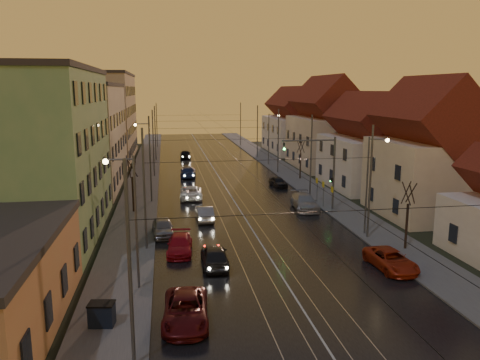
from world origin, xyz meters
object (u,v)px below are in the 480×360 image
driving_car_3 (188,172)px  driving_car_4 (185,154)px  driving_car_1 (204,213)px  street_lamp_2 (147,149)px  parked_left_1 (186,310)px  parked_right_1 (304,202)px  street_lamp_1 (371,176)px  parked_left_3 (163,227)px  parked_right_0 (391,260)px  dumpster (102,315)px  street_lamp_0 (130,210)px  traffic_light_mast (324,164)px  street_lamp_3 (271,134)px  driving_car_0 (215,256)px  parked_right_2 (278,182)px  driving_car_2 (191,192)px  parked_left_2 (180,245)px

driving_car_3 → driving_car_4: 17.40m
driving_car_1 → driving_car_3: bearing=-90.0°
street_lamp_2 → driving_car_4: size_ratio=1.81×
parked_left_1 → parked_right_1: 24.60m
street_lamp_2 → parked_right_1: street_lamp_2 is taller
street_lamp_1 → parked_left_3: size_ratio=1.98×
parked_right_0 → street_lamp_2: bearing=118.0°
driving_car_4 → dumpster: (-6.70, -57.48, -0.05)m
parked_right_0 → street_lamp_1: bearing=73.7°
street_lamp_0 → driving_car_3: bearing=82.1°
traffic_light_mast → driving_car_1: traffic_light_mast is taller
street_lamp_3 → parked_right_0: 43.54m
driving_car_0 → parked_right_0: (11.39, -2.30, -0.10)m
driving_car_0 → parked_right_2: bearing=-111.2°
parked_right_1 → driving_car_2: bearing=153.1°
traffic_light_mast → driving_car_2: bearing=150.2°
street_lamp_3 → parked_right_0: (-1.71, -43.30, -4.25)m
street_lamp_1 → parked_right_2: (-2.72, 19.71, -4.28)m
driving_car_1 → driving_car_4: size_ratio=0.93×
driving_car_0 → parked_right_1: 17.18m
driving_car_0 → parked_right_2: (10.38, 24.71, -0.12)m
driving_car_3 → parked_right_1: parked_right_1 is taller
parked_right_0 → parked_right_1: size_ratio=0.87×
driving_car_3 → dumpster: bearing=84.4°
driving_car_2 → parked_right_0: 25.32m
street_lamp_2 → driving_car_4: bearing=77.8°
street_lamp_2 → driving_car_0: (5.11, -25.00, -4.15)m
parked_right_1 → dumpster: (-16.72, -21.02, -0.06)m
parked_right_2 → driving_car_3: bearing=135.0°
driving_car_4 → parked_left_1: driving_car_4 is taller
driving_car_0 → parked_left_3: driving_car_0 is taller
street_lamp_0 → parked_right_1: 23.14m
driving_car_2 → parked_left_3: (-3.01, -12.72, -0.01)m
driving_car_4 → parked_left_2: 47.24m
parked_left_1 → parked_right_2: size_ratio=1.37×
driving_car_4 → parked_left_2: (-2.53, -47.18, -0.13)m
driving_car_4 → street_lamp_1: bearing=107.7°
parked_left_1 → street_lamp_2: bearing=98.8°
parked_left_3 → parked_right_2: bearing=48.2°
street_lamp_0 → parked_left_1: street_lamp_0 is taller
parked_left_3 → parked_right_1: (13.77, 6.34, 0.07)m
street_lamp_1 → parked_left_1: (-15.36, -12.42, -4.21)m
traffic_light_mast → parked_left_2: bearing=-144.8°
traffic_light_mast → driving_car_4: size_ratio=1.63×
driving_car_4 → street_lamp_3: bearing=146.2°
driving_car_3 → dumpster: 40.57m
traffic_light_mast → driving_car_1: (-11.71, -1.72, -3.92)m
dumpster → parked_right_0: bearing=24.2°
parked_left_2 → parked_right_0: size_ratio=0.94×
street_lamp_2 → parked_left_1: (2.85, -32.42, -4.21)m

